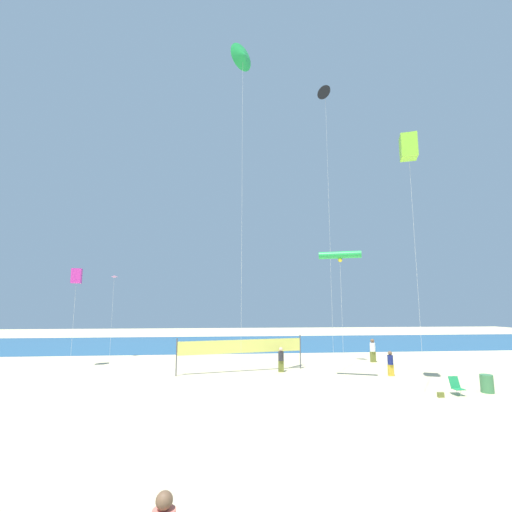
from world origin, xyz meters
TOP-DOWN VIEW (x-y plane):
  - ground_plane at (0.00, 0.00)m, footprint 120.00×120.00m
  - ocean_band at (0.00, 28.88)m, footprint 120.00×20.00m
  - beachgoer_white_shirt at (10.13, 12.78)m, footprint 0.43×0.43m
  - beachgoer_navy_shirt at (8.85, 7.19)m, footprint 0.36×0.36m
  - beachgoer_charcoal_shirt at (1.95, 9.27)m, footprint 0.38×0.38m
  - folding_beach_chair at (9.83, 2.13)m, footprint 0.52×0.65m
  - trash_barrel at (11.73, 2.40)m, footprint 0.63×0.63m
  - volleyball_net at (-0.75, 9.50)m, footprint 8.77×2.07m
  - beach_handbag at (8.69, 1.73)m, footprint 0.31×0.15m
  - kite_lime_box at (8.56, 2.92)m, footprint 1.16×1.16m
  - kite_black_delta at (5.33, 8.13)m, footprint 1.11×1.10m
  - kite_green_delta at (-1.07, 4.89)m, footprint 1.58×1.42m
  - kite_green_tube at (5.10, 5.50)m, footprint 2.57×1.32m
  - kite_magenta_box at (-13.10, 11.99)m, footprint 0.81×0.81m
  - kite_pink_diamond at (-11.71, 16.57)m, footprint 0.54×0.55m

SIDE VIEW (x-z plane):
  - ground_plane at x=0.00m, z-range 0.00..0.00m
  - ocean_band at x=0.00m, z-range 0.00..0.01m
  - beach_handbag at x=8.69m, z-range 0.00..0.25m
  - trash_barrel at x=11.73m, z-range 0.00..0.92m
  - folding_beach_chair at x=9.83m, z-range 0.02..0.91m
  - beachgoer_navy_shirt at x=8.85m, z-range 0.05..1.63m
  - beachgoer_charcoal_shirt at x=1.95m, z-range 0.06..1.72m
  - beachgoer_white_shirt at x=10.13m, z-range 0.06..1.92m
  - volleyball_net at x=-0.75m, z-range 0.44..2.84m
  - kite_magenta_box at x=-13.10m, z-range 3.10..10.40m
  - kite_pink_diamond at x=-11.71m, z-range 3.35..10.58m
  - kite_green_tube at x=5.10m, z-range 3.70..11.58m
  - kite_lime_box at x=8.56m, z-range 6.49..20.94m
  - kite_black_delta at x=5.33m, z-range 9.82..30.65m
  - kite_green_delta at x=-1.07m, z-range 9.72..31.01m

